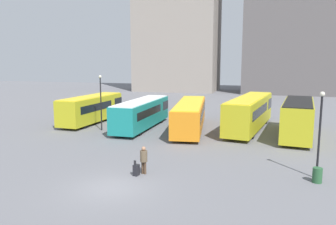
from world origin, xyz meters
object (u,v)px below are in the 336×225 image
at_px(bus_3, 250,112).
at_px(lamp_post_0, 320,127).
at_px(bus_0, 92,108).
at_px(trash_bin, 317,175).
at_px(bus_1, 142,113).
at_px(bus_2, 190,114).
at_px(bus_4, 298,117).
at_px(lamp_post_1, 101,98).
at_px(traveler, 144,158).
at_px(suitcase, 136,170).

relative_size(bus_3, lamp_post_0, 2.51).
xyz_separation_m(bus_0, trash_bin, (21.22, -12.89, -1.18)).
bearing_deg(bus_1, bus_2, -83.87).
bearing_deg(bus_4, lamp_post_1, 104.03).
bearing_deg(bus_3, traveler, 168.98).
height_order(bus_3, lamp_post_0, lamp_post_0).
height_order(bus_1, suitcase, bus_1).
bearing_deg(trash_bin, bus_2, 129.20).
relative_size(traveler, suitcase, 1.76).
height_order(bus_4, suitcase, bus_4).
xyz_separation_m(bus_2, traveler, (0.22, -13.62, -0.51)).
bearing_deg(trash_bin, suitcase, -170.02).
bearing_deg(bus_0, traveler, -139.09).
xyz_separation_m(bus_1, lamp_post_0, (14.91, -10.98, 1.45)).
distance_m(lamp_post_0, trash_bin, 2.67).
height_order(bus_3, bus_4, bus_4).
bearing_deg(bus_2, trash_bin, -148.94).
distance_m(bus_3, bus_4, 4.79).
xyz_separation_m(bus_1, suitcase, (4.75, -13.47, -1.21)).
height_order(bus_1, bus_3, bus_3).
relative_size(suitcase, trash_bin, 1.13).
xyz_separation_m(suitcase, lamp_post_1, (-8.12, 11.12, 2.86)).
height_order(bus_3, suitcase, bus_3).
distance_m(bus_0, lamp_post_0, 24.57).
bearing_deg(bus_2, suitcase, 171.41).
distance_m(bus_2, traveler, 13.63).
distance_m(bus_3, suitcase, 16.82).
relative_size(bus_4, suitcase, 10.36).
distance_m(lamp_post_1, trash_bin, 20.66).
bearing_deg(lamp_post_1, suitcase, -53.88).
distance_m(bus_2, lamp_post_1, 8.88).
bearing_deg(trash_bin, lamp_post_1, 152.83).
distance_m(bus_0, bus_3, 16.94).
bearing_deg(bus_1, lamp_post_1, 124.53).
bearing_deg(bus_4, bus_3, 69.40).
bearing_deg(bus_3, lamp_post_0, -153.13).
xyz_separation_m(bus_0, suitcase, (11.13, -14.67, -1.27)).
xyz_separation_m(traveler, suitcase, (-0.33, -0.40, -0.66)).
bearing_deg(bus_0, bus_3, -84.25).
bearing_deg(suitcase, bus_0, 47.60).
relative_size(bus_0, suitcase, 10.26).
height_order(bus_2, trash_bin, bus_2).
relative_size(lamp_post_0, trash_bin, 5.92).
bearing_deg(bus_4, trash_bin, -173.38).
height_order(bus_0, traveler, bus_0).
height_order(bus_1, traveler, bus_1).
height_order(lamp_post_0, lamp_post_1, lamp_post_1).
height_order(lamp_post_1, trash_bin, lamp_post_1).
xyz_separation_m(bus_0, bus_4, (21.17, -1.10, 0.16)).
height_order(suitcase, lamp_post_1, lamp_post_1).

